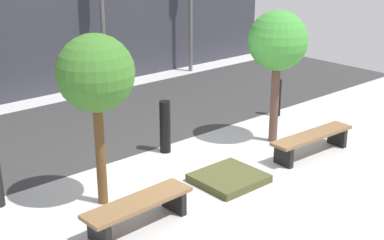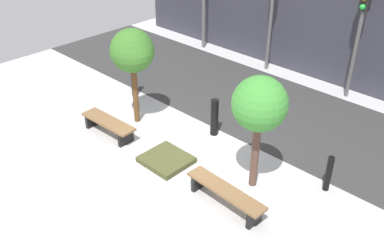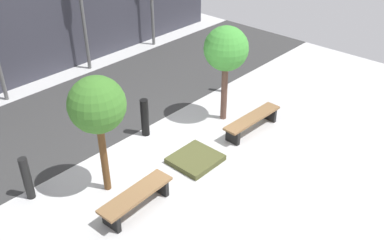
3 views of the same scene
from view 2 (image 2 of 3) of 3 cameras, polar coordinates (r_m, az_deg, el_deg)
name	(u,v)px [view 2 (image 2 of 3)]	position (r m, az deg, el deg)	size (l,w,h in m)	color
ground_plane	(178,155)	(10.97, -1.90, -4.70)	(18.00, 18.00, 0.00)	#B1B1B1
road_strip	(263,105)	(13.40, 9.45, 2.00)	(18.00, 4.10, 0.01)	#323232
building_facade	(324,16)	(15.10, 17.19, 13.16)	(16.20, 0.50, 4.27)	#33333D
bench_left	(109,124)	(11.85, -11.07, -0.58)	(1.77, 0.55, 0.43)	black
bench_right	(225,193)	(9.31, 4.47, -9.74)	(1.98, 0.50, 0.44)	black
planter_bed	(166,160)	(10.70, -3.45, -5.30)	(1.13, 1.04, 0.14)	#444624
tree_behind_left_bench	(132,52)	(11.57, -7.98, 8.99)	(1.19, 1.19, 2.75)	brown
tree_behind_right_bench	(260,105)	(8.98, 9.00, 1.94)	(1.19, 1.19, 2.72)	brown
bollard_far_left	(134,80)	(13.73, -7.75, 5.28)	(0.19, 0.19, 1.04)	black
bollard_left	(214,117)	(11.54, 3.00, 0.34)	(0.22, 0.22, 1.06)	black
bollard_center	(328,174)	(10.09, 17.74, -6.83)	(0.14, 0.14, 0.90)	black
traffic_light_mid_west	(272,3)	(15.14, 10.62, 15.11)	(0.28, 0.27, 3.47)	#575757
traffic_light_mid_east	(361,21)	(13.73, 21.60, 12.12)	(0.28, 0.27, 3.55)	#535353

